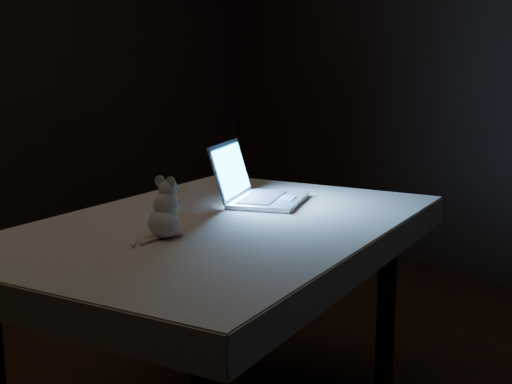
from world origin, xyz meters
TOP-DOWN VIEW (x-y plane):
  - table at (0.25, -0.31)m, footprint 1.52×1.28m
  - tablecloth at (0.25, -0.28)m, footprint 1.63×1.38m
  - laptop at (0.53, -0.19)m, footprint 0.39×0.38m
  - plush_mouse at (0.04, -0.39)m, footprint 0.16×0.16m

SIDE VIEW (x-z plane):
  - table at x=0.25m, z-range 0.00..0.69m
  - tablecloth at x=0.25m, z-range 0.61..0.70m
  - plush_mouse at x=0.04m, z-range 0.70..0.86m
  - laptop at x=0.53m, z-range 0.70..0.90m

